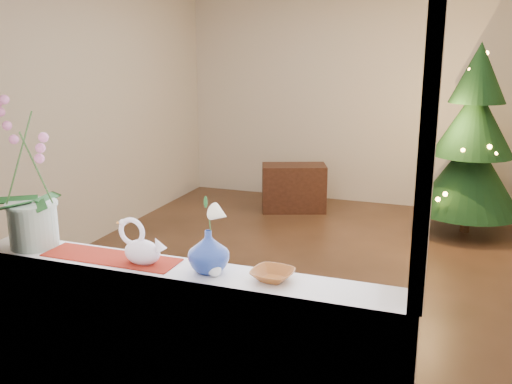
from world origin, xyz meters
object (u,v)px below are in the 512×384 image
amber_dish (273,276)px  xmas_tree (473,140)px  swan (142,243)px  paperweight (215,270)px  side_table (294,188)px  orchid_pot (28,174)px  blue_vase (208,248)px

amber_dish → xmas_tree: (0.85, 4.00, 0.05)m
swan → xmas_tree: bearing=52.2°
paperweight → side_table: 4.35m
amber_dish → side_table: size_ratio=0.21×
orchid_pot → paperweight: bearing=-2.6°
swan → xmas_tree: size_ratio=0.13×
paperweight → blue_vase: bearing=137.6°
orchid_pot → xmas_tree: bearing=61.7°
swan → amber_dish: bearing=-14.8°
amber_dish → swan: bearing=-177.4°
swan → blue_vase: size_ratio=1.09×
xmas_tree → side_table: bearing=175.4°
orchid_pot → xmas_tree: xmas_tree is taller
swan → paperweight: bearing=-21.0°
amber_dish → orchid_pot: bearing=-179.7°
paperweight → side_table: size_ratio=0.08×
orchid_pot → side_table: size_ratio=1.03×
amber_dish → side_table: bearing=105.0°
paperweight → side_table: (-0.85, 4.21, -0.67)m
orchid_pot → blue_vase: bearing=-0.2°
xmas_tree → side_table: 2.09m
paperweight → xmas_tree: (1.11, 4.05, 0.04)m
blue_vase → orchid_pot: bearing=179.8°
blue_vase → xmas_tree: xmas_tree is taller
blue_vase → amber_dish: 0.32m
orchid_pot → xmas_tree: (2.15, 4.00, -0.32)m
orchid_pot → paperweight: size_ratio=12.27×
blue_vase → xmas_tree: size_ratio=0.12×
orchid_pot → side_table: bearing=87.4°
blue_vase → paperweight: (0.05, -0.04, -0.08)m
swan → blue_vase: (0.34, 0.02, 0.01)m
orchid_pot → amber_dish: 1.35m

